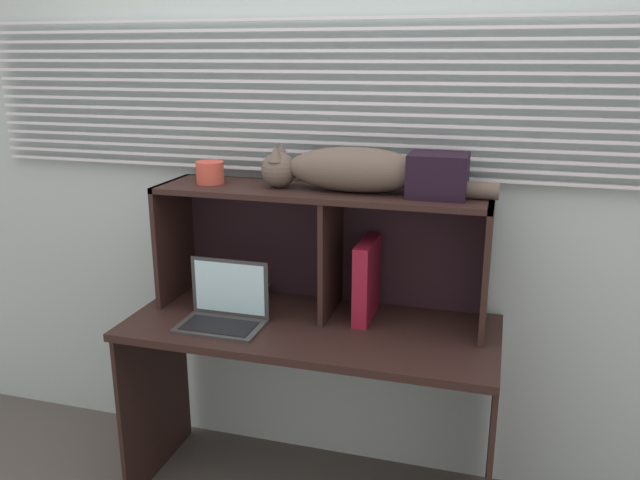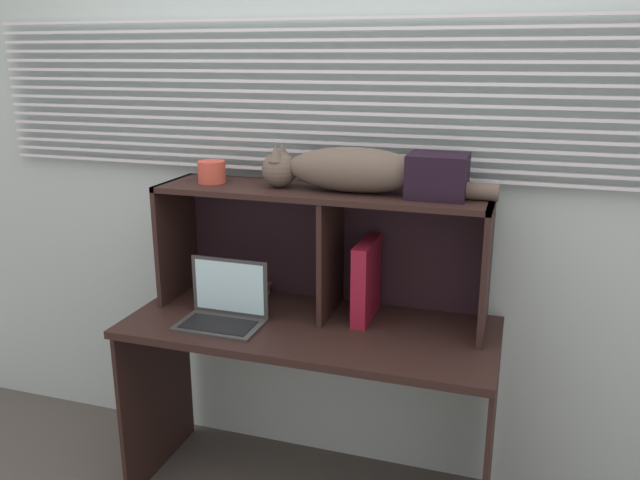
{
  "view_description": "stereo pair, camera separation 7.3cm",
  "coord_description": "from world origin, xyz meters",
  "px_view_note": "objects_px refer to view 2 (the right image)",
  "views": [
    {
      "loc": [
        0.67,
        -1.96,
        1.76
      ],
      "look_at": [
        0.0,
        0.34,
        1.07
      ],
      "focal_mm": 36.06,
      "sensor_mm": 36.0,
      "label": 1
    },
    {
      "loc": [
        0.74,
        -1.94,
        1.76
      ],
      "look_at": [
        0.0,
        0.34,
        1.07
      ],
      "focal_mm": 36.06,
      "sensor_mm": 36.0,
      "label": 2
    }
  ],
  "objects_px": {
    "cat": "(349,170)",
    "storage_box": "(438,176)",
    "binder_upright": "(366,280)",
    "small_basket": "(212,172)",
    "laptop": "(224,309)",
    "book_stack": "(241,295)"
  },
  "relations": [
    {
      "from": "binder_upright",
      "to": "book_stack",
      "type": "relative_size",
      "value": 1.27
    },
    {
      "from": "laptop",
      "to": "book_stack",
      "type": "distance_m",
      "value": 0.22
    },
    {
      "from": "cat",
      "to": "book_stack",
      "type": "distance_m",
      "value": 0.72
    },
    {
      "from": "cat",
      "to": "book_stack",
      "type": "xyz_separation_m",
      "value": [
        -0.46,
        0.01,
        -0.55
      ]
    },
    {
      "from": "small_basket",
      "to": "storage_box",
      "type": "xyz_separation_m",
      "value": [
        0.9,
        0.0,
        0.03
      ]
    },
    {
      "from": "cat",
      "to": "small_basket",
      "type": "distance_m",
      "value": 0.57
    },
    {
      "from": "cat",
      "to": "binder_upright",
      "type": "distance_m",
      "value": 0.43
    },
    {
      "from": "cat",
      "to": "storage_box",
      "type": "height_order",
      "value": "cat"
    },
    {
      "from": "cat",
      "to": "book_stack",
      "type": "relative_size",
      "value": 3.64
    },
    {
      "from": "cat",
      "to": "laptop",
      "type": "height_order",
      "value": "cat"
    },
    {
      "from": "laptop",
      "to": "storage_box",
      "type": "xyz_separation_m",
      "value": [
        0.76,
        0.21,
        0.52
      ]
    },
    {
      "from": "laptop",
      "to": "small_basket",
      "type": "xyz_separation_m",
      "value": [
        -0.14,
        0.21,
        0.49
      ]
    },
    {
      "from": "cat",
      "to": "laptop",
      "type": "xyz_separation_m",
      "value": [
        -0.43,
        -0.21,
        -0.52
      ]
    },
    {
      "from": "binder_upright",
      "to": "cat",
      "type": "bearing_deg",
      "value": -180.0
    },
    {
      "from": "laptop",
      "to": "small_basket",
      "type": "height_order",
      "value": "small_basket"
    },
    {
      "from": "binder_upright",
      "to": "small_basket",
      "type": "distance_m",
      "value": 0.75
    },
    {
      "from": "storage_box",
      "to": "book_stack",
      "type": "bearing_deg",
      "value": 179.6
    },
    {
      "from": "laptop",
      "to": "binder_upright",
      "type": "height_order",
      "value": "binder_upright"
    },
    {
      "from": "cat",
      "to": "storage_box",
      "type": "xyz_separation_m",
      "value": [
        0.33,
        0.0,
        -0.0
      ]
    },
    {
      "from": "laptop",
      "to": "binder_upright",
      "type": "bearing_deg",
      "value": 22.97
    },
    {
      "from": "laptop",
      "to": "small_basket",
      "type": "distance_m",
      "value": 0.55
    },
    {
      "from": "binder_upright",
      "to": "storage_box",
      "type": "relative_size",
      "value": 1.48
    }
  ]
}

